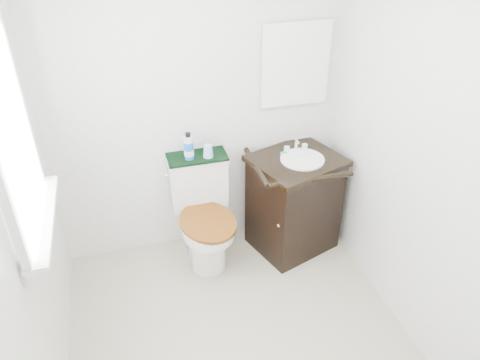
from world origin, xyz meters
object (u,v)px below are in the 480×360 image
vanity (294,201)px  mouthwash_bottle (189,147)px  toilet (203,218)px  trash_bin (211,226)px  cup (208,151)px

vanity → mouthwash_bottle: bearing=168.1°
toilet → mouthwash_bottle: mouthwash_bottle is taller
toilet → mouthwash_bottle: 0.59m
vanity → mouthwash_bottle: mouthwash_bottle is taller
mouthwash_bottle → trash_bin: bearing=12.0°
toilet → trash_bin: size_ratio=2.60×
toilet → vanity: vanity is taller
trash_bin → cup: cup is taller
toilet → mouthwash_bottle: size_ratio=4.06×
mouthwash_bottle → toilet: bearing=-59.9°
toilet → vanity: (0.73, -0.06, 0.07)m
toilet → mouthwash_bottle: (-0.06, 0.10, 0.58)m
cup → trash_bin: bearing=83.3°
trash_bin → toilet: bearing=-122.2°
mouthwash_bottle → cup: size_ratio=2.18×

